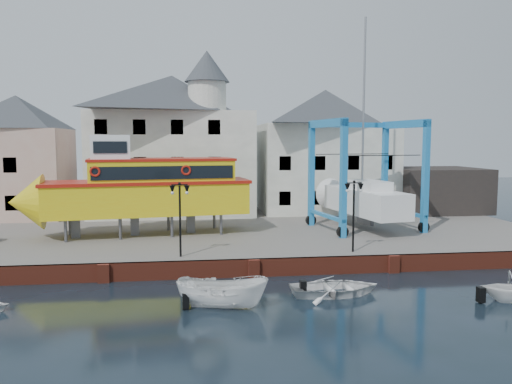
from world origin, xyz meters
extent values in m
plane|color=#18252D|center=(0.00, 0.00, 0.00)|extent=(140.00, 140.00, 0.00)
cube|color=#615C5A|center=(0.00, 11.00, 0.50)|extent=(44.00, 22.00, 1.00)
cube|color=maroon|center=(0.00, 0.12, 0.50)|extent=(44.00, 0.25, 1.00)
cube|color=maroon|center=(-8.00, -0.05, 0.50)|extent=(0.60, 0.36, 1.00)
cube|color=maroon|center=(0.00, -0.05, 0.50)|extent=(0.60, 0.36, 1.00)
cube|color=maroon|center=(8.00, -0.05, 0.50)|extent=(0.60, 0.36, 1.00)
cube|color=tan|center=(-18.00, 18.00, 4.75)|extent=(8.00, 7.00, 7.50)
pyramid|color=#373B40|center=(-18.00, 18.00, 9.90)|extent=(8.00, 7.00, 2.80)
cube|color=black|center=(-17.50, 14.54, 2.60)|extent=(1.00, 0.08, 1.20)
cube|color=black|center=(-17.50, 14.54, 5.60)|extent=(1.00, 0.08, 1.20)
cube|color=beige|center=(-5.00, 18.50, 5.50)|extent=(14.00, 8.00, 9.00)
pyramid|color=#373B40|center=(-5.00, 18.50, 11.60)|extent=(14.00, 8.00, 3.20)
cube|color=black|center=(-10.50, 14.54, 2.60)|extent=(1.00, 0.08, 1.20)
cube|color=black|center=(-7.50, 14.54, 2.60)|extent=(1.00, 0.08, 1.20)
cube|color=black|center=(-4.50, 14.54, 2.60)|extent=(1.00, 0.08, 1.20)
cube|color=black|center=(-1.50, 14.54, 2.60)|extent=(1.00, 0.08, 1.20)
cube|color=black|center=(-10.50, 14.54, 5.60)|extent=(1.00, 0.08, 1.20)
cube|color=black|center=(-7.50, 14.54, 5.60)|extent=(1.00, 0.08, 1.20)
cube|color=black|center=(-4.50, 14.54, 5.60)|extent=(1.00, 0.08, 1.20)
cube|color=black|center=(-1.50, 14.54, 5.60)|extent=(1.00, 0.08, 1.20)
cube|color=black|center=(-10.50, 14.54, 8.60)|extent=(1.00, 0.08, 1.20)
cube|color=black|center=(-7.50, 14.54, 8.60)|extent=(1.00, 0.08, 1.20)
cube|color=black|center=(-4.50, 14.54, 8.60)|extent=(1.00, 0.08, 1.20)
cube|color=black|center=(-1.50, 14.54, 8.60)|extent=(1.00, 0.08, 1.20)
cylinder|color=beige|center=(-2.00, 16.10, 11.20)|extent=(3.20, 3.20, 2.40)
cone|color=#373B40|center=(-2.00, 16.10, 13.70)|extent=(3.80, 3.80, 2.60)
cube|color=beige|center=(9.00, 19.00, 5.00)|extent=(12.00, 8.00, 8.00)
pyramid|color=#373B40|center=(9.00, 19.00, 10.60)|extent=(12.00, 8.00, 3.20)
cube|color=black|center=(4.50, 15.04, 2.60)|extent=(1.00, 0.08, 1.20)
cube|color=black|center=(7.50, 15.04, 2.60)|extent=(1.00, 0.08, 1.20)
cube|color=black|center=(10.50, 15.04, 2.60)|extent=(1.00, 0.08, 1.20)
cube|color=black|center=(13.50, 15.04, 2.60)|extent=(1.00, 0.08, 1.20)
cube|color=black|center=(4.50, 15.04, 5.60)|extent=(1.00, 0.08, 1.20)
cube|color=black|center=(7.50, 15.04, 5.60)|extent=(1.00, 0.08, 1.20)
cube|color=black|center=(10.50, 15.04, 5.60)|extent=(1.00, 0.08, 1.20)
cube|color=black|center=(13.50, 15.04, 5.60)|extent=(1.00, 0.08, 1.20)
cube|color=black|center=(19.00, 17.00, 3.00)|extent=(8.00, 7.00, 4.00)
cylinder|color=black|center=(-4.00, 1.20, 3.00)|extent=(0.12, 0.12, 4.00)
cube|color=black|center=(-4.00, 1.20, 5.05)|extent=(0.90, 0.06, 0.06)
sphere|color=black|center=(-4.00, 1.20, 5.12)|extent=(0.16, 0.16, 0.16)
cone|color=black|center=(-4.40, 1.20, 4.78)|extent=(0.32, 0.32, 0.45)
sphere|color=white|center=(-4.40, 1.20, 4.60)|extent=(0.18, 0.18, 0.18)
cone|color=black|center=(-3.60, 1.20, 4.78)|extent=(0.32, 0.32, 0.45)
sphere|color=white|center=(-3.60, 1.20, 4.60)|extent=(0.18, 0.18, 0.18)
cylinder|color=black|center=(6.00, 1.20, 3.00)|extent=(0.12, 0.12, 4.00)
cube|color=black|center=(6.00, 1.20, 5.05)|extent=(0.90, 0.06, 0.06)
sphere|color=black|center=(6.00, 1.20, 5.12)|extent=(0.16, 0.16, 0.16)
cone|color=black|center=(5.60, 1.20, 4.78)|extent=(0.32, 0.32, 0.45)
sphere|color=white|center=(5.60, 1.20, 4.60)|extent=(0.18, 0.18, 0.18)
cone|color=black|center=(6.40, 1.20, 4.78)|extent=(0.32, 0.32, 0.45)
sphere|color=white|center=(6.40, 1.20, 4.60)|extent=(0.18, 0.18, 0.18)
cylinder|color=#59595E|center=(-11.41, 6.18, 1.72)|extent=(0.23, 0.23, 1.45)
cylinder|color=#59595E|center=(-11.77, 8.85, 1.72)|extent=(0.23, 0.23, 1.45)
cylinder|color=#59595E|center=(-8.06, 6.63, 1.72)|extent=(0.23, 0.23, 1.45)
cylinder|color=#59595E|center=(-8.43, 9.31, 1.72)|extent=(0.23, 0.23, 1.45)
cylinder|color=#59595E|center=(-4.72, 7.09, 1.72)|extent=(0.23, 0.23, 1.45)
cylinder|color=#59595E|center=(-5.08, 9.76, 1.72)|extent=(0.23, 0.23, 1.45)
cylinder|color=#59595E|center=(-1.37, 7.54, 1.72)|extent=(0.23, 0.23, 1.45)
cylinder|color=#59595E|center=(-1.74, 10.22, 1.72)|extent=(0.23, 0.23, 1.45)
cube|color=#59595E|center=(-11.11, 7.58, 1.72)|extent=(0.64, 0.56, 1.45)
cube|color=#59595E|center=(-7.29, 8.10, 1.72)|extent=(0.64, 0.56, 1.45)
cube|color=#59595E|center=(-3.47, 8.62, 1.72)|extent=(0.64, 0.56, 1.45)
cube|color=yellow|center=(-6.33, 8.23, 3.51)|extent=(13.87, 5.45, 2.12)
cone|color=yellow|center=(-14.07, 7.18, 3.51)|extent=(2.60, 3.92, 3.66)
cube|color=#A81A0E|center=(-6.33, 8.23, 4.66)|extent=(14.18, 5.64, 0.21)
cube|color=yellow|center=(-5.38, 8.36, 5.34)|extent=(10.00, 4.55, 1.54)
cube|color=black|center=(-5.15, 6.71, 5.39)|extent=(9.18, 1.31, 0.87)
cube|color=black|center=(-5.60, 10.01, 5.39)|extent=(9.18, 1.31, 0.87)
cube|color=#A81A0E|center=(-5.38, 8.36, 6.20)|extent=(10.20, 4.67, 0.17)
cube|color=white|center=(-8.72, 7.91, 6.99)|extent=(2.82, 2.82, 1.76)
cube|color=black|center=(-8.55, 6.63, 7.06)|extent=(2.10, 0.34, 0.77)
torus|color=#A81A0E|center=(-9.45, 6.07, 5.53)|extent=(0.69, 0.22, 0.68)
torus|color=#A81A0E|center=(-3.71, 6.85, 5.53)|extent=(0.69, 0.22, 0.68)
cube|color=#1D76BC|center=(6.66, 5.40, 4.96)|extent=(0.46, 0.46, 7.92)
cylinder|color=black|center=(6.66, 5.40, 1.40)|extent=(0.83, 0.42, 0.79)
cube|color=#1D76BC|center=(5.72, 10.57, 4.96)|extent=(0.46, 0.46, 7.92)
cylinder|color=black|center=(5.72, 10.57, 1.40)|extent=(0.83, 0.42, 0.79)
cube|color=#1D76BC|center=(12.94, 6.54, 4.96)|extent=(0.46, 0.46, 7.92)
cylinder|color=black|center=(12.94, 6.54, 1.40)|extent=(0.83, 0.42, 0.79)
cube|color=#1D76BC|center=(12.00, 11.71, 4.96)|extent=(0.46, 0.46, 7.92)
cylinder|color=black|center=(12.00, 11.71, 1.40)|extent=(0.83, 0.42, 0.79)
cube|color=#1D76BC|center=(6.19, 7.99, 8.72)|extent=(1.40, 5.63, 0.55)
cube|color=#1D76BC|center=(6.19, 7.99, 2.13)|extent=(1.28, 5.61, 0.24)
cube|color=#1D76BC|center=(12.47, 9.13, 8.72)|extent=(1.40, 5.63, 0.55)
cube|color=#1D76BC|center=(12.47, 9.13, 2.13)|extent=(1.28, 5.61, 0.24)
cube|color=#1D76BC|center=(8.86, 11.14, 8.72)|extent=(6.75, 1.60, 0.40)
cube|color=white|center=(9.33, 8.56, 3.04)|extent=(4.07, 8.81, 1.81)
cone|color=white|center=(8.43, 13.51, 3.04)|extent=(2.88, 2.24, 2.60)
cube|color=#59595E|center=(9.33, 8.56, 1.73)|extent=(0.63, 2.05, 0.79)
cube|color=white|center=(9.43, 8.00, 4.28)|extent=(2.39, 3.66, 0.68)
cylinder|color=#99999E|center=(9.23, 9.11, 10.16)|extent=(0.19, 0.19, 12.44)
cube|color=black|center=(9.69, 6.55, 6.48)|extent=(6.11, 1.22, 0.05)
cube|color=black|center=(8.97, 10.56, 6.48)|extent=(6.11, 1.22, 0.05)
imported|color=white|center=(-2.03, -4.87, 0.00)|extent=(4.45, 2.57, 1.62)
imported|color=white|center=(3.57, -3.56, 0.00)|extent=(4.44, 3.22, 0.90)
camera|label=1|loc=(-3.22, -26.60, 7.43)|focal=35.00mm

